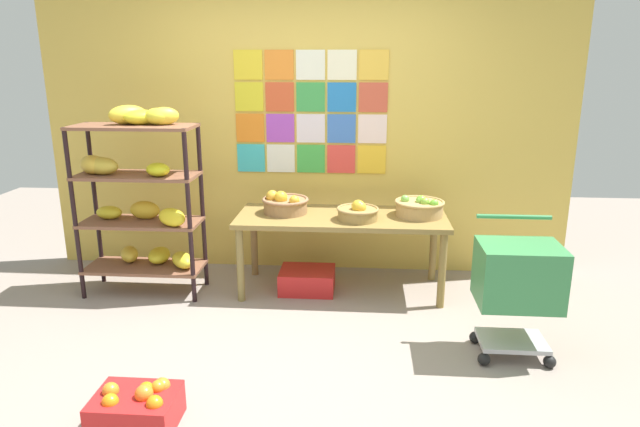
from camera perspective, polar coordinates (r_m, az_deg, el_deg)
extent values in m
plane|color=gray|center=(3.75, -4.10, -14.58)|extent=(9.36, 9.36, 0.00)
cube|color=gold|center=(4.96, -1.50, 9.75)|extent=(4.66, 0.06, 2.76)
cube|color=yellow|center=(4.98, -7.37, 14.86)|extent=(0.25, 0.01, 0.25)
cube|color=orange|center=(4.93, -4.20, 14.94)|extent=(0.25, 0.01, 0.25)
cube|color=white|center=(4.90, -0.98, 14.97)|extent=(0.25, 0.01, 0.25)
cube|color=#F3EEC7|center=(4.88, 2.28, 14.96)|extent=(0.25, 0.01, 0.25)
cube|color=yellow|center=(4.88, 5.55, 14.90)|extent=(0.25, 0.01, 0.25)
cube|color=yellow|center=(4.99, -7.27, 11.77)|extent=(0.25, 0.01, 0.25)
cube|color=#D14E29|center=(4.94, -4.14, 11.82)|extent=(0.25, 0.01, 0.25)
cube|color=green|center=(4.91, -0.97, 11.83)|extent=(0.25, 0.01, 0.25)
cube|color=blue|center=(4.89, 2.24, 11.81)|extent=(0.25, 0.01, 0.25)
cube|color=#C94E36|center=(4.89, 5.46, 11.75)|extent=(0.25, 0.01, 0.25)
cube|color=orange|center=(5.01, -7.16, 8.70)|extent=(0.25, 0.01, 0.25)
cube|color=purple|center=(4.96, -4.08, 8.72)|extent=(0.25, 0.01, 0.25)
cube|color=silver|center=(4.93, -0.95, 8.71)|extent=(0.25, 0.01, 0.25)
cube|color=#3A6DCB|center=(4.92, 2.21, 8.67)|extent=(0.25, 0.01, 0.25)
cube|color=silver|center=(4.91, 5.38, 8.61)|extent=(0.25, 0.01, 0.25)
cube|color=#35B6BD|center=(5.05, -7.06, 5.67)|extent=(0.25, 0.01, 0.25)
cube|color=silver|center=(5.00, -4.02, 5.65)|extent=(0.25, 0.01, 0.25)
cube|color=green|center=(4.97, -0.94, 5.63)|extent=(0.25, 0.01, 0.25)
cube|color=#E23F39|center=(4.95, 2.18, 5.58)|extent=(0.25, 0.01, 0.25)
cube|color=yellow|center=(4.95, 5.30, 5.52)|extent=(0.25, 0.01, 0.25)
cylinder|color=black|center=(4.76, -23.83, -0.25)|extent=(0.04, 0.04, 1.39)
cylinder|color=black|center=(4.40, -13.22, -0.52)|extent=(0.04, 0.04, 1.39)
cylinder|color=black|center=(5.06, -21.97, 0.84)|extent=(0.04, 0.04, 1.39)
cylinder|color=black|center=(4.73, -11.94, 0.67)|extent=(0.04, 0.04, 1.39)
cube|color=brown|center=(4.86, -17.44, -5.22)|extent=(0.95, 0.39, 0.03)
ellipsoid|color=yellow|center=(4.97, -18.91, -3.95)|extent=(0.22, 0.25, 0.13)
ellipsoid|color=yellow|center=(4.71, -13.89, -4.65)|extent=(0.28, 0.31, 0.12)
ellipsoid|color=yellow|center=(4.87, -16.13, -4.12)|extent=(0.19, 0.26, 0.13)
cube|color=brown|center=(4.74, -17.81, -0.85)|extent=(0.95, 0.39, 0.02)
ellipsoid|color=yellow|center=(4.88, -20.77, 0.11)|extent=(0.23, 0.16, 0.11)
ellipsoid|color=yellow|center=(4.49, -14.92, -0.38)|extent=(0.27, 0.20, 0.15)
ellipsoid|color=yellow|center=(4.77, -17.48, 0.35)|extent=(0.26, 0.14, 0.15)
cube|color=brown|center=(4.65, -18.20, 3.71)|extent=(0.95, 0.39, 0.02)
ellipsoid|color=yellow|center=(4.50, -16.25, 4.34)|extent=(0.26, 0.24, 0.11)
ellipsoid|color=yellow|center=(4.82, -22.17, 4.68)|extent=(0.18, 0.25, 0.13)
ellipsoid|color=yellow|center=(4.77, -22.29, 4.65)|extent=(0.29, 0.28, 0.15)
ellipsoid|color=gold|center=(4.72, -21.49, 4.57)|extent=(0.33, 0.22, 0.14)
cube|color=brown|center=(4.60, -18.61, 8.42)|extent=(0.95, 0.39, 0.02)
ellipsoid|color=yellow|center=(4.60, -17.82, 9.37)|extent=(0.32, 0.30, 0.12)
ellipsoid|color=yellow|center=(4.52, -15.68, 9.58)|extent=(0.26, 0.22, 0.14)
ellipsoid|color=yellow|center=(4.55, -16.25, 9.52)|extent=(0.25, 0.22, 0.13)
ellipsoid|color=yellow|center=(4.66, -19.09, 9.54)|extent=(0.33, 0.32, 0.15)
cube|color=olive|center=(4.54, 2.24, -0.43)|extent=(1.70, 0.69, 0.04)
cylinder|color=olive|center=(4.47, -8.15, -5.23)|extent=(0.06, 0.06, 0.61)
cylinder|color=olive|center=(4.42, 12.39, -5.72)|extent=(0.06, 0.06, 0.61)
cylinder|color=olive|center=(5.00, -6.76, -2.93)|extent=(0.06, 0.06, 0.61)
cylinder|color=olive|center=(4.95, 11.51, -3.33)|extent=(0.06, 0.06, 0.61)
cylinder|color=#946E47|center=(4.60, -3.55, 0.75)|extent=(0.36, 0.36, 0.11)
torus|color=#986C4B|center=(4.59, -3.56, 1.43)|extent=(0.38, 0.38, 0.03)
sphere|color=gold|center=(4.61, -4.91, 1.76)|extent=(0.10, 0.10, 0.10)
sphere|color=gold|center=(4.55, -4.02, 1.65)|extent=(0.11, 0.11, 0.11)
sphere|color=gold|center=(4.49, -2.63, 1.34)|extent=(0.08, 0.08, 0.08)
cylinder|color=tan|center=(4.58, 10.13, 0.47)|extent=(0.38, 0.38, 0.12)
torus|color=tan|center=(4.56, 10.16, 1.17)|extent=(0.40, 0.40, 0.02)
sphere|color=#72B44A|center=(4.57, 8.69, 1.46)|extent=(0.07, 0.07, 0.07)
sphere|color=#6CBD36|center=(4.50, 11.61, 1.01)|extent=(0.07, 0.07, 0.07)
sphere|color=#7FB538|center=(4.52, 10.69, 1.15)|extent=(0.08, 0.08, 0.08)
sphere|color=#7CBD43|center=(4.55, 10.16, 1.29)|extent=(0.06, 0.06, 0.06)
sphere|color=#6EBD35|center=(4.56, 10.30, 1.31)|extent=(0.09, 0.09, 0.09)
cylinder|color=olive|center=(4.41, 3.88, -0.09)|extent=(0.31, 0.31, 0.09)
torus|color=olive|center=(4.40, 3.89, 0.47)|extent=(0.34, 0.34, 0.02)
sphere|color=gold|center=(4.38, 3.93, 0.72)|extent=(0.11, 0.11, 0.11)
sphere|color=gold|center=(4.37, 4.13, 0.61)|extent=(0.10, 0.10, 0.10)
sphere|color=gold|center=(4.40, 3.92, 0.62)|extent=(0.10, 0.10, 0.10)
cube|color=red|center=(4.70, -1.32, -6.82)|extent=(0.45, 0.36, 0.18)
cube|color=red|center=(3.26, -18.30, -18.57)|extent=(0.43, 0.33, 0.18)
sphere|color=orange|center=(3.22, -17.35, -16.81)|extent=(0.08, 0.08, 0.08)
sphere|color=orange|center=(3.10, -16.57, -18.15)|extent=(0.09, 0.09, 0.09)
sphere|color=orange|center=(3.22, -16.27, -16.69)|extent=(0.07, 0.07, 0.07)
sphere|color=orange|center=(3.19, -20.67, -17.59)|extent=(0.09, 0.09, 0.09)
sphere|color=orange|center=(3.26, -20.64, -16.60)|extent=(0.09, 0.09, 0.09)
sphere|color=orange|center=(3.24, -15.87, -16.61)|extent=(0.09, 0.09, 0.09)
sphere|color=orange|center=(3.17, -17.56, -17.19)|extent=(0.10, 0.10, 0.10)
sphere|color=black|center=(3.80, 16.43, -14.11)|extent=(0.08, 0.08, 0.08)
sphere|color=black|center=(3.90, 22.45, -13.85)|extent=(0.08, 0.08, 0.08)
sphere|color=black|center=(4.05, 15.60, -12.11)|extent=(0.08, 0.08, 0.08)
sphere|color=black|center=(4.14, 21.24, -11.93)|extent=(0.08, 0.08, 0.08)
cube|color=#A5A8AD|center=(3.94, 19.03, -12.21)|extent=(0.43, 0.31, 0.03)
cube|color=#37854B|center=(3.75, 19.65, -5.89)|extent=(0.51, 0.39, 0.39)
cylinder|color=#37854B|center=(3.86, 19.23, -0.33)|extent=(0.48, 0.03, 0.03)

